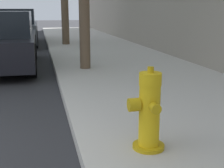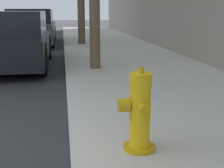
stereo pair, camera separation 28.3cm
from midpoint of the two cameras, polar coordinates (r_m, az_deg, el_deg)
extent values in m
cylinder|color=#C39C11|center=(2.93, 3.88, -11.30)|extent=(0.29, 0.29, 0.04)
cylinder|color=yellow|center=(2.82, 3.98, -5.80)|extent=(0.19, 0.19, 0.56)
cylinder|color=yellow|center=(2.73, 4.09, 0.89)|extent=(0.20, 0.20, 0.11)
cylinder|color=#C39C11|center=(2.71, 4.12, 2.60)|extent=(0.06, 0.06, 0.05)
cylinder|color=#C39C11|center=(2.66, 4.88, -4.47)|extent=(0.09, 0.08, 0.09)
cylinder|color=#C39C11|center=(2.91, 3.22, -2.86)|extent=(0.09, 0.08, 0.09)
cylinder|color=#C39C11|center=(2.75, 1.11, -3.84)|extent=(0.10, 0.12, 0.12)
cylinder|color=black|center=(9.11, -15.13, 6.53)|extent=(0.20, 0.70, 0.70)
cylinder|color=black|center=(6.72, -15.70, 4.17)|extent=(0.20, 0.70, 0.70)
cube|color=#4C5156|center=(13.20, -17.99, 9.09)|extent=(1.73, 4.55, 0.68)
cube|color=black|center=(12.99, -18.25, 11.72)|extent=(1.60, 2.50, 0.55)
cylinder|color=black|center=(14.58, -14.39, 8.90)|extent=(0.20, 0.64, 0.64)
cylinder|color=black|center=(11.77, -14.59, 7.90)|extent=(0.20, 0.64, 0.64)
cylinder|color=brown|center=(6.72, -6.36, 13.95)|extent=(0.23, 0.23, 2.62)
cylinder|color=brown|center=(11.71, -9.36, 14.16)|extent=(0.27, 0.27, 2.84)
camera|label=1|loc=(0.14, -92.07, -0.50)|focal=50.00mm
camera|label=2|loc=(0.14, 87.93, 0.50)|focal=50.00mm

